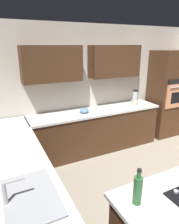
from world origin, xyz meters
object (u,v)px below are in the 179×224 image
(wall_oven, at_px, (167,94))
(oil_bottle, at_px, (138,189))
(blender, at_px, (135,99))
(mixing_bowl, at_px, (84,110))
(sink_unit, at_px, (30,196))

(wall_oven, relative_size, oil_bottle, 6.13)
(blender, height_order, mixing_bowl, blender)
(sink_unit, distance_m, blender, 3.31)
(mixing_bowl, relative_size, oil_bottle, 0.54)
(blender, xyz_separation_m, mixing_bowl, (1.25, -0.00, -0.10))
(sink_unit, relative_size, mixing_bowl, 3.82)
(oil_bottle, bearing_deg, blender, -127.73)
(sink_unit, height_order, mixing_bowl, sink_unit)
(wall_oven, distance_m, blender, 1.00)
(sink_unit, xyz_separation_m, blender, (-2.68, -1.94, 0.13))
(wall_oven, xyz_separation_m, sink_unit, (3.68, 1.98, -0.12))
(mixing_bowl, bearing_deg, sink_unit, 53.65)
(blender, height_order, oil_bottle, blender)
(wall_oven, distance_m, sink_unit, 4.18)
(wall_oven, bearing_deg, mixing_bowl, 0.91)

